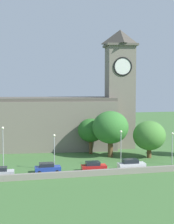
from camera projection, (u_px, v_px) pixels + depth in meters
name	position (u px, v px, depth m)	size (l,w,h in m)	color
ground_plane	(86.00, 153.00, 76.41)	(200.00, 200.00, 0.00)	#3D6633
church	(70.00, 115.00, 81.80)	(32.75, 14.44, 27.23)	slate
quay_barrier	(111.00, 172.00, 57.96)	(52.59, 0.70, 0.96)	gray
car_silver	(1.00, 172.00, 56.38)	(4.16, 2.29, 1.64)	silver
car_blue	(47.00, 168.00, 59.11)	(4.31, 2.25, 1.70)	#233D9E
car_red	(94.00, 166.00, 60.11)	(4.30, 2.30, 1.71)	red
car_white	(131.00, 164.00, 61.07)	(4.73, 2.10, 1.92)	silver
streetlamp_west_end	(3.00, 142.00, 58.94)	(0.44, 0.44, 7.74)	#9EA0A5
streetlamp_west_mid	(54.00, 146.00, 60.87)	(0.44, 0.44, 6.21)	#9EA0A5
streetlamp_central	(121.00, 142.00, 63.28)	(0.44, 0.44, 6.56)	#9EA0A5
streetlamp_east_mid	(172.00, 143.00, 65.15)	(0.44, 0.44, 5.95)	#9EA0A5
tree_riverside_east	(91.00, 130.00, 74.89)	(5.51, 5.51, 7.53)	brown
tree_riverside_west	(110.00, 127.00, 71.50)	(7.29, 7.29, 9.37)	brown
tree_by_tower	(149.00, 136.00, 71.04)	(6.53, 6.53, 7.44)	brown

